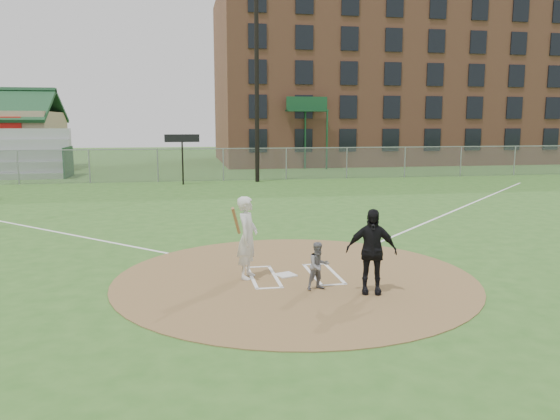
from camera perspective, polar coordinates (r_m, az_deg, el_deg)
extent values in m
plane|color=#326121|center=(12.88, 1.59, -7.12)|extent=(140.00, 140.00, 0.00)
cylinder|color=olive|center=(12.88, 1.59, -7.08)|extent=(8.40, 8.40, 0.02)
cube|color=silver|center=(13.01, 0.62, -6.79)|extent=(0.53, 0.53, 0.03)
cube|color=white|center=(24.32, 18.26, 0.16)|extent=(17.04, 17.04, 0.01)
cube|color=white|center=(22.36, -26.85, -1.12)|extent=(17.04, 17.04, 0.01)
imported|color=slate|center=(11.86, 4.06, -5.85)|extent=(0.60, 0.52, 1.05)
imported|color=black|center=(11.67, 9.52, -4.26)|extent=(1.14, 0.71, 1.81)
cube|color=white|center=(12.85, -2.95, -7.04)|extent=(0.08, 1.80, 0.01)
cube|color=white|center=(12.93, -0.52, -6.93)|extent=(0.08, 1.80, 0.01)
cube|color=white|center=(13.75, -2.27, -5.96)|extent=(0.62, 0.08, 0.01)
cube|color=white|center=(12.04, -1.07, -8.16)|extent=(0.62, 0.08, 0.01)
cube|color=white|center=(13.24, 5.72, -6.59)|extent=(0.08, 1.80, 0.01)
cube|color=white|center=(13.11, 3.39, -6.73)|extent=(0.08, 1.80, 0.01)
cube|color=white|center=(14.01, 3.60, -5.68)|extent=(0.62, 0.08, 0.01)
cube|color=white|center=(12.34, 5.61, -7.77)|extent=(0.62, 0.08, 0.01)
imported|color=silver|center=(12.64, -3.42, -2.88)|extent=(0.69, 0.82, 1.91)
cylinder|color=olive|center=(12.12, -4.62, -1.13)|extent=(0.27, 0.59, 0.70)
cube|color=slate|center=(34.29, -5.94, 4.74)|extent=(56.00, 0.03, 2.00)
cube|color=gray|center=(34.23, -5.97, 6.41)|extent=(56.00, 0.06, 0.06)
cube|color=gray|center=(34.29, -5.94, 4.74)|extent=(56.08, 0.08, 2.00)
cube|color=#194728|center=(39.11, -21.24, 4.71)|extent=(0.08, 3.20, 2.00)
cube|color=#A05E45|center=(53.56, 10.36, 13.17)|extent=(30.00, 16.00, 15.00)
cube|color=black|center=(46.06, 13.84, 13.61)|extent=(26.60, 0.10, 12.20)
cube|color=#194728|center=(42.53, 2.81, 10.34)|extent=(3.20, 1.00, 0.15)
cube|color=#194728|center=(43.03, 2.64, 7.33)|extent=(0.12, 0.12, 4.50)
cube|color=#194728|center=(42.47, 4.92, 7.28)|extent=(0.12, 0.12, 4.50)
cube|color=#194728|center=(42.55, 2.82, 11.08)|extent=(3.20, 0.08, 1.00)
cylinder|color=black|center=(33.50, -2.45, 13.24)|extent=(0.26, 0.26, 12.00)
cylinder|color=black|center=(32.38, -10.14, 4.92)|extent=(0.10, 0.10, 2.60)
cube|color=black|center=(32.31, -10.21, 7.39)|extent=(2.00, 0.10, 0.45)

